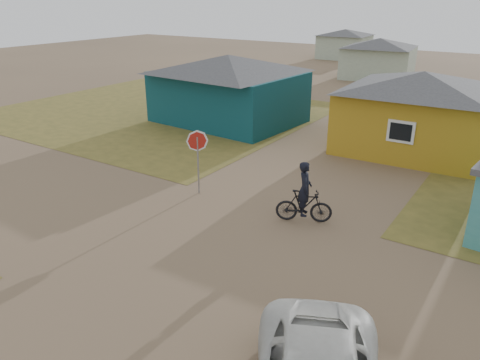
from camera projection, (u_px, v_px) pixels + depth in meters
name	position (u px, v px, depth m)	size (l,w,h in m)	color
ground	(206.00, 256.00, 13.98)	(120.00, 120.00, 0.00)	brown
grass_nw	(157.00, 111.00, 31.21)	(20.00, 18.00, 0.00)	olive
house_teal	(228.00, 88.00, 28.03)	(8.93, 7.08, 4.00)	#0B373F
house_yellow	(419.00, 111.00, 22.82)	(7.72, 6.76, 3.90)	#AE841A
house_pale_west	(378.00, 58.00, 42.73)	(7.04, 6.15, 3.60)	#A8B79D
house_pale_north	(345.00, 43.00, 56.16)	(6.28, 5.81, 3.40)	#A8B79D
stop_sign	(198.00, 148.00, 17.75)	(0.79, 0.35, 2.56)	gray
cyclist	(304.00, 200.00, 15.85)	(1.97, 1.30, 2.17)	black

